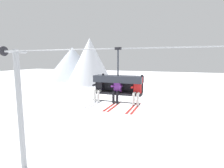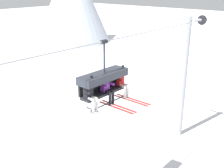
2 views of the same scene
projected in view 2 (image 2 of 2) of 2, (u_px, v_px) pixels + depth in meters
lift_tower_far at (184, 76)px, 18.01m from camera, size 0.36×1.88×8.14m
lift_cable at (116, 39)px, 10.84m from camera, size 17.39×0.05×0.05m
chairlift_chair at (103, 80)px, 10.90m from camera, size 2.25×0.74×2.42m
skier_black at (91, 94)px, 10.22m from camera, size 0.48×1.70×1.34m
skier_purple at (107, 88)px, 10.87m from camera, size 0.46×1.70×1.23m
skier_red at (122, 82)px, 11.51m from camera, size 0.48×1.70×1.34m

